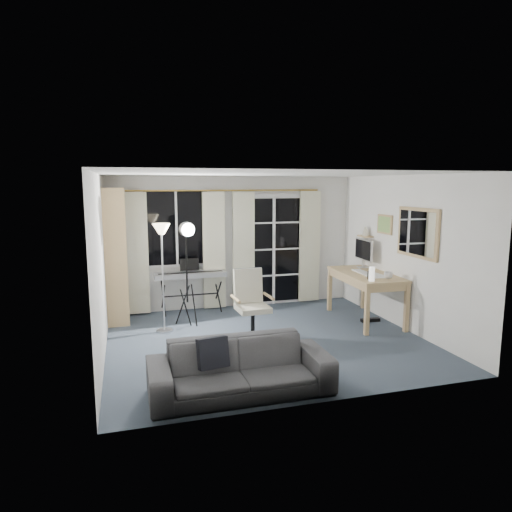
{
  "coord_description": "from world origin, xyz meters",
  "views": [
    {
      "loc": [
        -1.93,
        -6.11,
        2.26
      ],
      "look_at": [
        -0.06,
        0.35,
        1.2
      ],
      "focal_mm": 32.0,
      "sensor_mm": 36.0,
      "label": 1
    }
  ],
  "objects_px": {
    "torchiere_lamp": "(162,245)",
    "office_chair": "(250,298)",
    "sofa": "(240,359)",
    "studio_light": "(187,242)",
    "keyboard_piano": "(190,275)",
    "mug": "(388,274)",
    "bookshelf": "(113,258)",
    "monitor": "(364,251)",
    "desk": "(366,279)"
  },
  "relations": [
    {
      "from": "torchiere_lamp",
      "to": "office_chair",
      "type": "bearing_deg",
      "value": -29.34
    },
    {
      "from": "monitor",
      "to": "sofa",
      "type": "relative_size",
      "value": 0.29
    },
    {
      "from": "office_chair",
      "to": "keyboard_piano",
      "type": "bearing_deg",
      "value": 110.08
    },
    {
      "from": "torchiere_lamp",
      "to": "mug",
      "type": "bearing_deg",
      "value": -13.9
    },
    {
      "from": "bookshelf",
      "to": "studio_light",
      "type": "distance_m",
      "value": 1.4
    },
    {
      "from": "bookshelf",
      "to": "office_chair",
      "type": "bearing_deg",
      "value": -40.21
    },
    {
      "from": "torchiere_lamp",
      "to": "office_chair",
      "type": "xyz_separation_m",
      "value": [
        1.19,
        -0.67,
        -0.74
      ]
    },
    {
      "from": "torchiere_lamp",
      "to": "keyboard_piano",
      "type": "height_order",
      "value": "torchiere_lamp"
    },
    {
      "from": "studio_light",
      "to": "monitor",
      "type": "height_order",
      "value": "studio_light"
    },
    {
      "from": "bookshelf",
      "to": "mug",
      "type": "distance_m",
      "value": 4.47
    },
    {
      "from": "studio_light",
      "to": "monitor",
      "type": "distance_m",
      "value": 3.09
    },
    {
      "from": "bookshelf",
      "to": "torchiere_lamp",
      "type": "bearing_deg",
      "value": -52.17
    },
    {
      "from": "keyboard_piano",
      "to": "sofa",
      "type": "bearing_deg",
      "value": -89.65
    },
    {
      "from": "torchiere_lamp",
      "to": "sofa",
      "type": "height_order",
      "value": "torchiere_lamp"
    },
    {
      "from": "monitor",
      "to": "office_chair",
      "type": "bearing_deg",
      "value": -158.69
    },
    {
      "from": "torchiere_lamp",
      "to": "mug",
      "type": "xyz_separation_m",
      "value": [
        3.38,
        -0.84,
        -0.48
      ]
    },
    {
      "from": "keyboard_piano",
      "to": "studio_light",
      "type": "xyz_separation_m",
      "value": [
        -0.14,
        -0.71,
        0.69
      ]
    },
    {
      "from": "bookshelf",
      "to": "monitor",
      "type": "bearing_deg",
      "value": -11.47
    },
    {
      "from": "desk",
      "to": "bookshelf",
      "type": "bearing_deg",
      "value": 164.94
    },
    {
      "from": "bookshelf",
      "to": "keyboard_piano",
      "type": "distance_m",
      "value": 1.32
    },
    {
      "from": "bookshelf",
      "to": "sofa",
      "type": "bearing_deg",
      "value": -68.52
    },
    {
      "from": "torchiere_lamp",
      "to": "studio_light",
      "type": "height_order",
      "value": "same"
    },
    {
      "from": "torchiere_lamp",
      "to": "desk",
      "type": "distance_m",
      "value": 3.36
    },
    {
      "from": "sofa",
      "to": "desk",
      "type": "bearing_deg",
      "value": 37.6
    },
    {
      "from": "keyboard_piano",
      "to": "mug",
      "type": "relative_size",
      "value": 9.47
    },
    {
      "from": "bookshelf",
      "to": "monitor",
      "type": "height_order",
      "value": "bookshelf"
    },
    {
      "from": "desk",
      "to": "office_chair",
      "type": "bearing_deg",
      "value": -168.55
    },
    {
      "from": "bookshelf",
      "to": "torchiere_lamp",
      "type": "height_order",
      "value": "bookshelf"
    },
    {
      "from": "keyboard_piano",
      "to": "monitor",
      "type": "height_order",
      "value": "monitor"
    },
    {
      "from": "monitor",
      "to": "bookshelf",
      "type": "bearing_deg",
      "value": 171.49
    },
    {
      "from": "monitor",
      "to": "sofa",
      "type": "bearing_deg",
      "value": -136.7
    },
    {
      "from": "studio_light",
      "to": "mug",
      "type": "height_order",
      "value": "studio_light"
    },
    {
      "from": "bookshelf",
      "to": "desk",
      "type": "xyz_separation_m",
      "value": [
        4.01,
        -1.25,
        -0.34
      ]
    },
    {
      "from": "sofa",
      "to": "mug",
      "type": "bearing_deg",
      "value": 29.29
    },
    {
      "from": "keyboard_piano",
      "to": "office_chair",
      "type": "bearing_deg",
      "value": -67.9
    },
    {
      "from": "keyboard_piano",
      "to": "monitor",
      "type": "distance_m",
      "value": 3.06
    },
    {
      "from": "torchiere_lamp",
      "to": "studio_light",
      "type": "distance_m",
      "value": 0.43
    },
    {
      "from": "torchiere_lamp",
      "to": "studio_light",
      "type": "xyz_separation_m",
      "value": [
        0.4,
        0.16,
        0.02
      ]
    },
    {
      "from": "keyboard_piano",
      "to": "mug",
      "type": "xyz_separation_m",
      "value": [
        2.84,
        -1.71,
        0.19
      ]
    },
    {
      "from": "bookshelf",
      "to": "studio_light",
      "type": "relative_size",
      "value": 1.29
    },
    {
      "from": "keyboard_piano",
      "to": "desk",
      "type": "xyz_separation_m",
      "value": [
        2.74,
        -1.21,
        0.02
      ]
    },
    {
      "from": "studio_light",
      "to": "desk",
      "type": "distance_m",
      "value": 3.0
    },
    {
      "from": "bookshelf",
      "to": "desk",
      "type": "relative_size",
      "value": 1.44
    },
    {
      "from": "torchiere_lamp",
      "to": "keyboard_piano",
      "type": "xyz_separation_m",
      "value": [
        0.54,
        0.87,
        -0.66
      ]
    },
    {
      "from": "bookshelf",
      "to": "mug",
      "type": "xyz_separation_m",
      "value": [
        4.11,
        -1.75,
        -0.17
      ]
    },
    {
      "from": "office_chair",
      "to": "monitor",
      "type": "height_order",
      "value": "monitor"
    },
    {
      "from": "mug",
      "to": "bookshelf",
      "type": "bearing_deg",
      "value": 156.88
    },
    {
      "from": "studio_light",
      "to": "bookshelf",
      "type": "bearing_deg",
      "value": 135.91
    },
    {
      "from": "studio_light",
      "to": "desk",
      "type": "xyz_separation_m",
      "value": [
        2.88,
        -0.5,
        -0.67
      ]
    },
    {
      "from": "sofa",
      "to": "monitor",
      "type": "bearing_deg",
      "value": 41.21
    }
  ]
}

